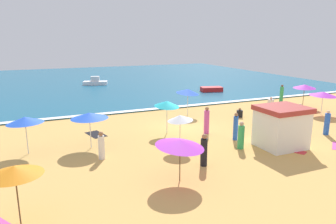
{
  "coord_description": "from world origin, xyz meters",
  "views": [
    {
      "loc": [
        -9.42,
        -19.75,
        6.43
      ],
      "look_at": [
        -0.05,
        1.92,
        0.8
      ],
      "focal_mm": 33.45,
      "sensor_mm": 36.0,
      "label": 1
    }
  ],
  "objects_px": {
    "beachgoer_2": "(302,114)",
    "beachgoer_10": "(101,146)",
    "beach_umbrella_8": "(323,94)",
    "beach_umbrella_6": "(167,104)",
    "beachgoer_1": "(281,95)",
    "small_boat_1": "(95,82)",
    "beach_tent": "(272,121)",
    "beachgoer_8": "(240,113)",
    "beach_umbrella_2": "(188,91)",
    "beachgoer_7": "(241,136)",
    "beach_umbrella_7": "(180,118)",
    "lifeguard_cabana": "(281,127)",
    "beachgoer_11": "(327,123)",
    "beachgoer_6": "(236,127)",
    "beachgoer_4": "(207,121)",
    "beach_umbrella_3": "(305,86)",
    "small_boat_0": "(211,89)",
    "beach_umbrella_4": "(180,143)",
    "beachgoer_0": "(271,102)",
    "beach_umbrella_5": "(14,171)",
    "beachgoer_5": "(204,151)",
    "beachgoer_9": "(300,110)",
    "beach_umbrella_1": "(25,120)",
    "beach_umbrella_0": "(89,116)"
  },
  "relations": [
    {
      "from": "beach_tent",
      "to": "beachgoer_10",
      "type": "relative_size",
      "value": 1.66
    },
    {
      "from": "beach_umbrella_3",
      "to": "beachgoer_11",
      "type": "bearing_deg",
      "value": -126.67
    },
    {
      "from": "beach_umbrella_1",
      "to": "beachgoer_10",
      "type": "distance_m",
      "value": 4.58
    },
    {
      "from": "lifeguard_cabana",
      "to": "beachgoer_10",
      "type": "height_order",
      "value": "lifeguard_cabana"
    },
    {
      "from": "lifeguard_cabana",
      "to": "beachgoer_6",
      "type": "distance_m",
      "value": 2.79
    },
    {
      "from": "beach_tent",
      "to": "beachgoer_8",
      "type": "bearing_deg",
      "value": 93.93
    },
    {
      "from": "lifeguard_cabana",
      "to": "beach_umbrella_8",
      "type": "height_order",
      "value": "lifeguard_cabana"
    },
    {
      "from": "beach_umbrella_6",
      "to": "small_boat_1",
      "type": "xyz_separation_m",
      "value": [
        -0.35,
        24.28,
        -1.6
      ]
    },
    {
      "from": "beach_umbrella_8",
      "to": "small_boat_1",
      "type": "distance_m",
      "value": 28.63
    },
    {
      "from": "beachgoer_6",
      "to": "beach_umbrella_4",
      "type": "bearing_deg",
      "value": -145.9
    },
    {
      "from": "beachgoer_6",
      "to": "beachgoer_10",
      "type": "distance_m",
      "value": 8.56
    },
    {
      "from": "small_boat_0",
      "to": "beach_umbrella_2",
      "type": "bearing_deg",
      "value": -130.68
    },
    {
      "from": "beach_umbrella_3",
      "to": "beach_tent",
      "type": "relative_size",
      "value": 1.11
    },
    {
      "from": "beachgoer_2",
      "to": "beachgoer_11",
      "type": "height_order",
      "value": "beachgoer_11"
    },
    {
      "from": "beachgoer_10",
      "to": "beach_umbrella_4",
      "type": "bearing_deg",
      "value": -56.37
    },
    {
      "from": "small_boat_1",
      "to": "beachgoer_5",
      "type": "bearing_deg",
      "value": -90.27
    },
    {
      "from": "beach_umbrella_4",
      "to": "small_boat_1",
      "type": "xyz_separation_m",
      "value": [
        2.03,
        31.33,
        -1.35
      ]
    },
    {
      "from": "beachgoer_6",
      "to": "beachgoer_4",
      "type": "bearing_deg",
      "value": 116.69
    },
    {
      "from": "beach_umbrella_4",
      "to": "beachgoer_0",
      "type": "height_order",
      "value": "beach_umbrella_4"
    },
    {
      "from": "beach_umbrella_3",
      "to": "beachgoer_2",
      "type": "bearing_deg",
      "value": -136.96
    },
    {
      "from": "beach_umbrella_5",
      "to": "beachgoer_2",
      "type": "xyz_separation_m",
      "value": [
        20.56,
        7.13,
        -1.64
      ]
    },
    {
      "from": "beachgoer_5",
      "to": "beach_umbrella_7",
      "type": "bearing_deg",
      "value": 90.02
    },
    {
      "from": "beach_umbrella_7",
      "to": "beachgoer_4",
      "type": "relative_size",
      "value": 1.12
    },
    {
      "from": "beach_umbrella_3",
      "to": "small_boat_0",
      "type": "xyz_separation_m",
      "value": [
        -3.61,
        10.65,
        -1.62
      ]
    },
    {
      "from": "beachgoer_9",
      "to": "beachgoer_11",
      "type": "distance_m",
      "value": 5.82
    },
    {
      "from": "beach_umbrella_4",
      "to": "beach_umbrella_8",
      "type": "height_order",
      "value": "beach_umbrella_4"
    },
    {
      "from": "beach_umbrella_7",
      "to": "small_boat_1",
      "type": "height_order",
      "value": "beach_umbrella_7"
    },
    {
      "from": "beach_umbrella_0",
      "to": "small_boat_1",
      "type": "height_order",
      "value": "beach_umbrella_0"
    },
    {
      "from": "beach_umbrella_2",
      "to": "beachgoer_7",
      "type": "relative_size",
      "value": 1.67
    },
    {
      "from": "small_boat_0",
      "to": "beach_umbrella_3",
      "type": "bearing_deg",
      "value": -71.3
    },
    {
      "from": "beachgoer_0",
      "to": "lifeguard_cabana",
      "type": "bearing_deg",
      "value": -128.58
    },
    {
      "from": "beach_umbrella_4",
      "to": "beach_umbrella_7",
      "type": "relative_size",
      "value": 1.49
    },
    {
      "from": "beach_umbrella_5",
      "to": "beach_umbrella_6",
      "type": "relative_size",
      "value": 0.96
    },
    {
      "from": "beachgoer_2",
      "to": "beachgoer_10",
      "type": "xyz_separation_m",
      "value": [
        -16.65,
        -2.15,
        0.33
      ]
    },
    {
      "from": "beach_umbrella_5",
      "to": "beachgoer_11",
      "type": "distance_m",
      "value": 19.15
    },
    {
      "from": "lifeguard_cabana",
      "to": "beachgoer_5",
      "type": "bearing_deg",
      "value": -173.3
    },
    {
      "from": "beach_umbrella_2",
      "to": "beachgoer_5",
      "type": "xyz_separation_m",
      "value": [
        -4.1,
        -9.94,
        -1.26
      ]
    },
    {
      "from": "beach_tent",
      "to": "beachgoer_7",
      "type": "relative_size",
      "value": 1.56
    },
    {
      "from": "beach_umbrella_4",
      "to": "beachgoer_9",
      "type": "distance_m",
      "value": 16.84
    },
    {
      "from": "beach_umbrella_6",
      "to": "beachgoer_1",
      "type": "xyz_separation_m",
      "value": [
        14.36,
        4.6,
        -1.17
      ]
    },
    {
      "from": "small_boat_1",
      "to": "beach_umbrella_6",
      "type": "bearing_deg",
      "value": -89.18
    },
    {
      "from": "lifeguard_cabana",
      "to": "beach_umbrella_7",
      "type": "relative_size",
      "value": 1.3
    },
    {
      "from": "beach_umbrella_7",
      "to": "beachgoer_2",
      "type": "height_order",
      "value": "beach_umbrella_7"
    },
    {
      "from": "beach_umbrella_3",
      "to": "beachgoer_5",
      "type": "relative_size",
      "value": 1.69
    },
    {
      "from": "beach_umbrella_4",
      "to": "beachgoer_2",
      "type": "bearing_deg",
      "value": 24.18
    },
    {
      "from": "beachgoer_7",
      "to": "small_boat_1",
      "type": "xyz_separation_m",
      "value": [
        -3.14,
        28.86,
        -0.3
      ]
    },
    {
      "from": "beachgoer_0",
      "to": "small_boat_1",
      "type": "height_order",
      "value": "small_boat_1"
    },
    {
      "from": "beach_umbrella_8",
      "to": "beachgoer_2",
      "type": "height_order",
      "value": "beach_umbrella_8"
    },
    {
      "from": "beach_umbrella_7",
      "to": "beachgoer_7",
      "type": "distance_m",
      "value": 3.77
    },
    {
      "from": "beach_umbrella_1",
      "to": "beachgoer_5",
      "type": "bearing_deg",
      "value": -33.06
    }
  ]
}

